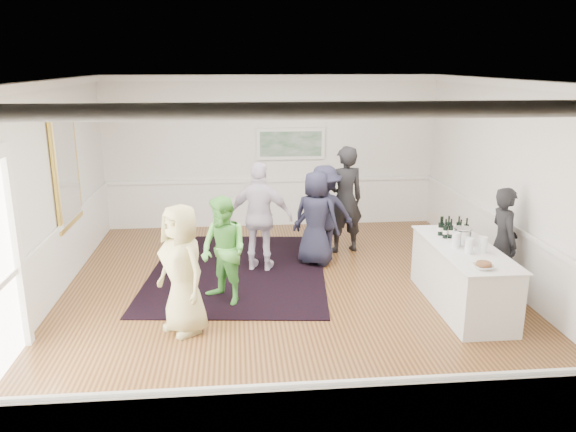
{
  "coord_description": "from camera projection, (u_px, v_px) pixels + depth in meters",
  "views": [
    {
      "loc": [
        -0.76,
        -7.79,
        3.45
      ],
      "look_at": [
        -0.01,
        0.2,
        1.24
      ],
      "focal_mm": 35.0,
      "sensor_mm": 36.0,
      "label": 1
    }
  ],
  "objects": [
    {
      "name": "floor",
      "position": [
        290.0,
        298.0,
        8.46
      ],
      "size": [
        8.0,
        8.0,
        0.0
      ],
      "primitive_type": "plane",
      "color": "brown",
      "rests_on": "ground"
    },
    {
      "name": "ceiling",
      "position": [
        290.0,
        81.0,
        7.61
      ],
      "size": [
        7.0,
        8.0,
        0.02
      ],
      "primitive_type": "cube",
      "color": "white",
      "rests_on": "wall_back"
    },
    {
      "name": "wall_left",
      "position": [
        37.0,
        201.0,
        7.72
      ],
      "size": [
        0.02,
        8.0,
        3.2
      ],
      "primitive_type": "cube",
      "color": "white",
      "rests_on": "floor"
    },
    {
      "name": "wall_right",
      "position": [
        523.0,
        190.0,
        8.35
      ],
      "size": [
        0.02,
        8.0,
        3.2
      ],
      "primitive_type": "cube",
      "color": "white",
      "rests_on": "floor"
    },
    {
      "name": "wall_back",
      "position": [
        272.0,
        152.0,
        11.88
      ],
      "size": [
        7.0,
        0.02,
        3.2
      ],
      "primitive_type": "cube",
      "color": "white",
      "rests_on": "floor"
    },
    {
      "name": "wall_front",
      "position": [
        341.0,
        318.0,
        4.2
      ],
      "size": [
        7.0,
        0.02,
        3.2
      ],
      "primitive_type": "cube",
      "color": "white",
      "rests_on": "floor"
    },
    {
      "name": "wainscoting",
      "position": [
        290.0,
        267.0,
        8.33
      ],
      "size": [
        7.0,
        8.0,
        1.0
      ],
      "primitive_type": null,
      "color": "white",
      "rests_on": "floor"
    },
    {
      "name": "mirror",
      "position": [
        66.0,
        169.0,
        8.92
      ],
      "size": [
        0.05,
        1.25,
        1.85
      ],
      "color": "gold",
      "rests_on": "wall_left"
    },
    {
      "name": "landscape_painting",
      "position": [
        291.0,
        144.0,
        11.81
      ],
      "size": [
        1.44,
        0.06,
        0.66
      ],
      "color": "white",
      "rests_on": "wall_back"
    },
    {
      "name": "area_rug",
      "position": [
        238.0,
        271.0,
        9.57
      ],
      "size": [
        3.28,
        4.09,
        0.02
      ],
      "primitive_type": "cube",
      "rotation": [
        0.0,
        0.0,
        -0.1
      ],
      "color": "black",
      "rests_on": "floor"
    },
    {
      "name": "serving_table",
      "position": [
        462.0,
        276.0,
        8.09
      ],
      "size": [
        0.85,
        2.24,
        0.91
      ],
      "color": "white",
      "rests_on": "floor"
    },
    {
      "name": "bartender",
      "position": [
        503.0,
        242.0,
        8.39
      ],
      "size": [
        0.41,
        0.61,
        1.68
      ],
      "primitive_type": "imported",
      "rotation": [
        0.0,
        0.0,
        1.56
      ],
      "color": "black",
      "rests_on": "floor"
    },
    {
      "name": "guest_tan",
      "position": [
        182.0,
        269.0,
        7.24
      ],
      "size": [
        0.96,
        1.0,
        1.73
      ],
      "primitive_type": "imported",
      "rotation": [
        0.0,
        0.0,
        -0.89
      ],
      "color": "tan",
      "rests_on": "floor"
    },
    {
      "name": "guest_green",
      "position": [
        224.0,
        251.0,
        8.14
      ],
      "size": [
        0.97,
        0.98,
        1.6
      ],
      "primitive_type": "imported",
      "rotation": [
        0.0,
        0.0,
        -0.84
      ],
      "color": "#5CC04C",
      "rests_on": "floor"
    },
    {
      "name": "guest_lilac",
      "position": [
        261.0,
        217.0,
        9.41
      ],
      "size": [
        1.17,
        0.74,
        1.86
      ],
      "primitive_type": "imported",
      "rotation": [
        0.0,
        0.0,
        2.86
      ],
      "color": "silver",
      "rests_on": "floor"
    },
    {
      "name": "guest_dark_a",
      "position": [
        324.0,
        213.0,
        9.98
      ],
      "size": [
        1.17,
        0.75,
        1.71
      ],
      "primitive_type": "imported",
      "rotation": [
        0.0,
        0.0,
        3.25
      ],
      "color": "#1F1F34",
      "rests_on": "floor"
    },
    {
      "name": "guest_dark_b",
      "position": [
        345.0,
        200.0,
        10.33
      ],
      "size": [
        0.81,
        0.63,
        1.99
      ],
      "primitive_type": "imported",
      "rotation": [
        0.0,
        0.0,
        3.37
      ],
      "color": "black",
      "rests_on": "floor"
    },
    {
      "name": "guest_navy",
      "position": [
        316.0,
        218.0,
        9.72
      ],
      "size": [
        0.97,
        0.87,
        1.67
      ],
      "primitive_type": "imported",
      "rotation": [
        0.0,
        0.0,
        2.62
      ],
      "color": "#1F1F34",
      "rests_on": "floor"
    },
    {
      "name": "wine_bottles",
      "position": [
        452.0,
        227.0,
        8.41
      ],
      "size": [
        0.43,
        0.28,
        0.31
      ],
      "color": "black",
      "rests_on": "serving_table"
    },
    {
      "name": "juice_pitchers",
      "position": [
        469.0,
        243.0,
        7.76
      ],
      "size": [
        0.4,
        0.38,
        0.24
      ],
      "color": "#6ABA42",
      "rests_on": "serving_table"
    },
    {
      "name": "ice_bucket",
      "position": [
        462.0,
        237.0,
        8.06
      ],
      "size": [
        0.26,
        0.26,
        0.25
      ],
      "primitive_type": "cylinder",
      "color": "silver",
      "rests_on": "serving_table"
    },
    {
      "name": "nut_bowl",
      "position": [
        484.0,
        266.0,
        7.14
      ],
      "size": [
        0.26,
        0.26,
        0.08
      ],
      "color": "white",
      "rests_on": "serving_table"
    }
  ]
}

